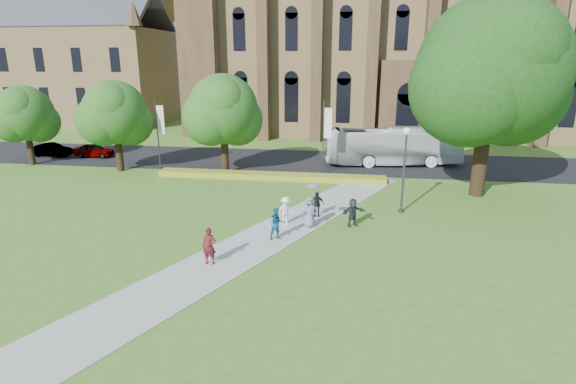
% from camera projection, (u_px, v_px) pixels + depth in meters
% --- Properties ---
extents(ground, '(160.00, 160.00, 0.00)m').
position_uv_depth(ground, '(260.00, 246.00, 22.63)').
color(ground, '#3E7021').
rests_on(ground, ground).
extents(road, '(160.00, 10.00, 0.02)m').
position_uv_depth(road, '(305.00, 161.00, 41.59)').
color(road, black).
rests_on(road, ground).
extents(footpath, '(15.58, 28.54, 0.04)m').
position_uv_depth(footpath, '(264.00, 239.00, 23.57)').
color(footpath, '#B2B2A8').
rests_on(footpath, ground).
extents(flower_hedge, '(18.00, 1.40, 0.45)m').
position_uv_depth(flower_hedge, '(270.00, 176.00, 35.37)').
color(flower_hedge, gold).
rests_on(flower_hedge, ground).
extents(cathedral, '(52.60, 18.25, 28.00)m').
position_uv_depth(cathedral, '(405.00, 26.00, 55.19)').
color(cathedral, brown).
rests_on(cathedral, ground).
extents(building_west, '(22.00, 14.00, 18.30)m').
position_uv_depth(building_west, '(89.00, 58.00, 64.67)').
color(building_west, brown).
rests_on(building_west, ground).
extents(streetlamp, '(0.44, 0.44, 5.24)m').
position_uv_depth(streetlamp, '(405.00, 160.00, 26.79)').
color(streetlamp, '#38383D').
rests_on(streetlamp, ground).
extents(large_tree, '(9.60, 9.60, 13.20)m').
position_uv_depth(large_tree, '(491.00, 71.00, 28.83)').
color(large_tree, '#332114').
rests_on(large_tree, ground).
extents(street_tree_0, '(5.20, 5.20, 7.50)m').
position_uv_depth(street_tree_0, '(115.00, 113.00, 36.65)').
color(street_tree_0, '#332114').
rests_on(street_tree_0, ground).
extents(street_tree_1, '(5.60, 5.60, 8.05)m').
position_uv_depth(street_tree_1, '(223.00, 109.00, 35.75)').
color(street_tree_1, '#332114').
rests_on(street_tree_1, ground).
extents(street_tree_2, '(4.80, 4.80, 6.95)m').
position_uv_depth(street_tree_2, '(25.00, 114.00, 38.98)').
color(street_tree_2, '#332114').
rests_on(street_tree_2, ground).
extents(banner_pole_0, '(0.70, 0.10, 6.00)m').
position_uv_depth(banner_pole_0, '(325.00, 133.00, 35.78)').
color(banner_pole_0, '#38383D').
rests_on(banner_pole_0, ground).
extents(banner_pole_1, '(0.70, 0.10, 6.00)m').
position_uv_depth(banner_pole_1, '(159.00, 129.00, 37.77)').
color(banner_pole_1, '#38383D').
rests_on(banner_pole_1, ground).
extents(tour_coach, '(12.18, 4.70, 3.31)m').
position_uv_depth(tour_coach, '(393.00, 146.00, 39.68)').
color(tour_coach, white).
rests_on(tour_coach, road).
extents(car_0, '(3.77, 1.52, 1.28)m').
position_uv_depth(car_0, '(94.00, 150.00, 43.12)').
color(car_0, gray).
rests_on(car_0, road).
extents(car_1, '(3.90, 1.51, 1.27)m').
position_uv_depth(car_1, '(52.00, 150.00, 43.40)').
color(car_1, gray).
rests_on(car_1, road).
extents(pedestrian_0, '(0.64, 0.42, 1.74)m').
position_uv_depth(pedestrian_0, '(209.00, 246.00, 20.40)').
color(pedestrian_0, '#53131A').
rests_on(pedestrian_0, footpath).
extents(pedestrian_1, '(1.03, 0.95, 1.71)m').
position_uv_depth(pedestrian_1, '(277.00, 224.00, 23.17)').
color(pedestrian_1, '#1B5989').
rests_on(pedestrian_1, footpath).
extents(pedestrian_2, '(1.20, 1.15, 1.64)m').
position_uv_depth(pedestrian_2, '(286.00, 211.00, 25.31)').
color(pedestrian_2, white).
rests_on(pedestrian_2, footpath).
extents(pedestrian_3, '(0.93, 0.46, 1.54)m').
position_uv_depth(pedestrian_3, '(317.00, 204.00, 26.68)').
color(pedestrian_3, black).
rests_on(pedestrian_3, footpath).
extents(pedestrian_4, '(1.01, 0.84, 1.78)m').
position_uv_depth(pedestrian_4, '(310.00, 212.00, 24.91)').
color(pedestrian_4, slate).
rests_on(pedestrian_4, footpath).
extents(pedestrian_5, '(1.51, 1.18, 1.60)m').
position_uv_depth(pedestrian_5, '(353.00, 212.00, 25.13)').
color(pedestrian_5, '#24262B').
rests_on(pedestrian_5, footpath).
extents(parasol, '(0.76, 0.76, 0.64)m').
position_uv_depth(parasol, '(314.00, 191.00, 24.64)').
color(parasol, '#C48A95').
rests_on(parasol, pedestrian_4).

